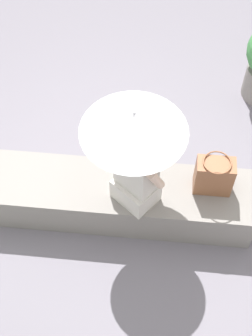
# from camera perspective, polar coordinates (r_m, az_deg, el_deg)

# --- Properties ---
(ground_plane) EXTENTS (14.00, 14.00, 0.00)m
(ground_plane) POSITION_cam_1_polar(r_m,az_deg,el_deg) (4.50, -1.03, -4.97)
(ground_plane) COLOR slate
(stone_bench) EXTENTS (2.41, 0.58, 0.41)m
(stone_bench) POSITION_cam_1_polar(r_m,az_deg,el_deg) (4.32, -1.07, -3.59)
(stone_bench) COLOR gray
(stone_bench) RESTS_ON ground
(person_seated) EXTENTS (0.49, 0.45, 0.90)m
(person_seated) POSITION_cam_1_polar(r_m,az_deg,el_deg) (3.75, 1.23, -0.42)
(person_seated) COLOR beige
(person_seated) RESTS_ON stone_bench
(parasol) EXTENTS (0.80, 0.80, 1.02)m
(parasol) POSITION_cam_1_polar(r_m,az_deg,el_deg) (3.38, 0.96, 5.45)
(parasol) COLOR #B7B7BC
(parasol) RESTS_ON stone_bench
(handbag_black) EXTENTS (0.32, 0.23, 0.38)m
(handbag_black) POSITION_cam_1_polar(r_m,az_deg,el_deg) (4.04, 10.49, -0.90)
(handbag_black) COLOR brown
(handbag_black) RESTS_ON stone_bench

